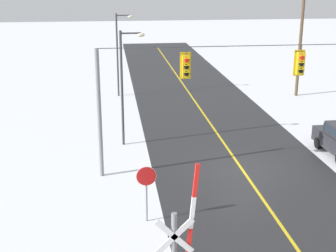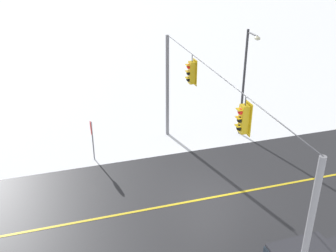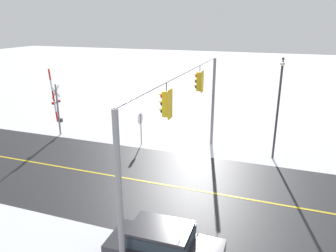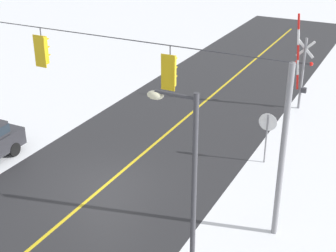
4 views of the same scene
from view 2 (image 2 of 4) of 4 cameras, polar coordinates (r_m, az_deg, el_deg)
ground_plane at (r=19.42m, az=5.93°, el=-10.16°), size 160.00×160.00×0.00m
road_asphalt at (r=22.12m, az=20.59°, el=-6.93°), size 9.00×80.00×0.01m
lane_centre_line at (r=22.12m, az=20.59°, el=-6.91°), size 0.14×72.00×0.01m
signal_span at (r=17.40m, az=6.44°, el=0.76°), size 14.20×0.47×6.22m
stop_sign at (r=21.88m, az=-10.82°, el=-0.82°), size 0.80×0.09×2.35m
streetlamp_near at (r=23.86m, az=11.04°, el=7.18°), size 1.39×0.28×6.50m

